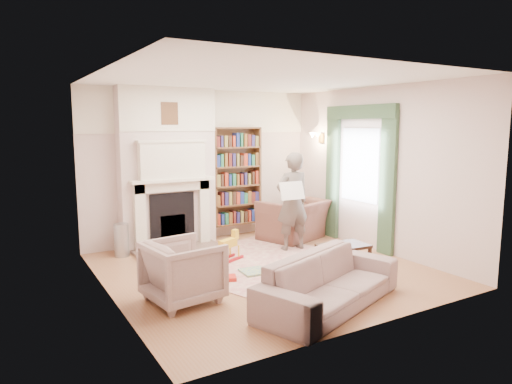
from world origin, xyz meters
TOP-DOWN VIEW (x-y plane):
  - floor at (0.00, 0.00)m, footprint 4.50×4.50m
  - ceiling at (0.00, 0.00)m, footprint 4.50×4.50m
  - wall_back at (0.00, 2.25)m, footprint 4.50×0.00m
  - wall_front at (0.00, -2.25)m, footprint 4.50×0.00m
  - wall_left at (-2.25, 0.00)m, footprint 0.00×4.50m
  - wall_right at (2.25, 0.00)m, footprint 0.00×4.50m
  - fireplace at (-0.75, 2.05)m, footprint 1.70×0.58m
  - bookcase at (0.65, 2.12)m, footprint 1.00×0.24m
  - window at (2.23, 0.40)m, footprint 0.02×0.90m
  - curtain_left at (2.20, -0.30)m, footprint 0.07×0.32m
  - curtain_right at (2.20, 1.10)m, footprint 0.07×0.32m
  - pelmet at (2.19, 0.40)m, footprint 0.09×1.70m
  - wall_sconce at (2.03, 1.50)m, footprint 0.20×0.24m
  - rug at (0.10, 0.49)m, footprint 3.16×2.80m
  - armchair_reading at (1.45, 1.32)m, footprint 1.42×1.34m
  - armchair_left at (-1.51, -0.56)m, footprint 0.94×0.92m
  - sofa at (-0.05, -1.58)m, footprint 2.25×1.49m
  - man_reading at (1.00, 0.72)m, footprint 0.64×0.44m
  - newspaper at (0.85, 0.52)m, footprint 0.45×0.15m
  - coffee_table at (0.86, -0.78)m, footprint 0.73×0.49m
  - paraffin_heater at (-1.66, 1.80)m, footprint 0.31×0.31m
  - rocking_horse at (-0.28, 0.65)m, footprint 0.59×0.43m
  - board_game at (-0.22, -0.06)m, footprint 0.40×0.40m
  - game_box_lid at (-0.73, -0.14)m, footprint 0.38×0.32m
  - comic_annuals at (0.14, -0.42)m, footprint 0.67×0.48m

SIDE VIEW (x-z plane):
  - floor at x=0.00m, z-range 0.00..0.00m
  - rug at x=0.10m, z-range 0.00..0.01m
  - comic_annuals at x=0.14m, z-range 0.01..0.03m
  - board_game at x=-0.22m, z-range 0.01..0.04m
  - game_box_lid at x=-0.73m, z-range 0.01..0.06m
  - coffee_table at x=0.86m, z-range 0.00..0.45m
  - rocking_horse at x=-0.28m, z-range 0.00..0.48m
  - paraffin_heater at x=-1.66m, z-range 0.00..0.55m
  - sofa at x=-0.05m, z-range 0.00..0.61m
  - armchair_reading at x=1.45m, z-range 0.00..0.75m
  - armchair_left at x=-1.51m, z-range 0.00..0.77m
  - man_reading at x=1.00m, z-range 0.00..1.70m
  - newspaper at x=0.85m, z-range 0.93..1.22m
  - bookcase at x=0.65m, z-range 0.25..2.10m
  - curtain_left at x=2.20m, z-range 0.00..2.40m
  - curtain_right at x=2.20m, z-range 0.00..2.40m
  - fireplace at x=-0.75m, z-range -0.01..2.79m
  - wall_back at x=0.00m, z-range -0.85..3.65m
  - wall_front at x=0.00m, z-range -0.85..3.65m
  - wall_left at x=-2.25m, z-range -0.85..3.65m
  - wall_right at x=2.25m, z-range -0.85..3.65m
  - window at x=2.23m, z-range 0.80..2.10m
  - wall_sconce at x=2.03m, z-range 1.78..2.02m
  - pelmet at x=2.19m, z-range 2.26..2.50m
  - ceiling at x=0.00m, z-range 2.80..2.80m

